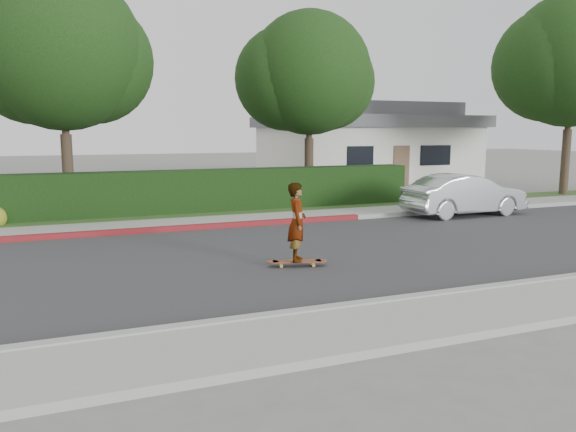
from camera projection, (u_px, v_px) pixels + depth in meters
name	position (u px, v px, depth m)	size (l,w,h in m)	color
ground	(401.00, 246.00, 13.84)	(120.00, 120.00, 0.00)	slate
road	(401.00, 245.00, 13.84)	(60.00, 8.00, 0.01)	#2D2D30
curb_near	(529.00, 284.00, 10.07)	(60.00, 0.20, 0.15)	#9E9E99
sidewalk_near	(571.00, 299.00, 9.24)	(60.00, 1.60, 0.12)	gray
curb_far	(329.00, 219.00, 17.59)	(60.00, 0.20, 0.15)	#9E9E99
curb_red_section	(168.00, 229.00, 15.74)	(12.00, 0.21, 0.15)	maroon
sidewalk_far	(317.00, 215.00, 18.42)	(60.00, 1.60, 0.12)	gray
planting_strip	(298.00, 209.00, 19.88)	(60.00, 1.60, 0.10)	#2D4C1E
hedge	(210.00, 191.00, 19.22)	(15.00, 1.00, 1.50)	black
tree_left	(61.00, 55.00, 18.25)	(5.99, 5.21, 8.00)	#33261C
tree_center	(307.00, 77.00, 22.08)	(5.66, 4.84, 7.44)	#33261C
tree_right	(569.00, 64.00, 23.74)	(6.32, 5.60, 8.56)	#33261C
house	(365.00, 144.00, 31.15)	(10.60, 8.60, 4.30)	beige
skateboard	(297.00, 262.00, 11.66)	(1.27, 0.58, 0.12)	gold
skateboarder	(297.00, 222.00, 11.54)	(0.60, 0.39, 1.63)	white
car_silver	(464.00, 195.00, 18.68)	(1.47, 4.21, 1.39)	silver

